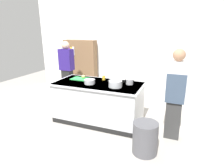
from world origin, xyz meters
TOP-DOWN VIEW (x-y plane):
  - ground_plane at (0.00, 0.00)m, footprint 10.00×10.00m
  - back_wall at (0.00, 2.10)m, footprint 6.40×0.12m
  - counter_island at (0.00, -0.00)m, footprint 1.98×0.98m
  - cutting_board at (-0.53, 0.14)m, footprint 0.40×0.28m
  - onion at (-0.47, 0.18)m, footprint 0.08×0.08m
  - stock_pot at (0.45, -0.13)m, footprint 0.34×0.28m
  - sauce_pan at (0.67, 0.15)m, footprint 0.22×0.15m
  - mixing_bowl at (-0.14, -0.12)m, footprint 0.23×0.23m
  - juice_cup at (0.01, 0.28)m, footprint 0.07×0.07m
  - trash_bin at (1.23, -0.79)m, footprint 0.43×0.43m
  - person_chef at (1.63, -0.12)m, footprint 0.38×0.25m
  - person_guest at (-1.43, 0.92)m, footprint 0.38×0.24m
  - bookshelf at (-1.49, 1.80)m, footprint 1.10×0.31m

SIDE VIEW (x-z plane):
  - ground_plane at x=0.00m, z-range 0.00..0.00m
  - trash_bin at x=1.23m, z-range 0.00..0.56m
  - counter_island at x=0.00m, z-range 0.02..0.92m
  - bookshelf at x=-1.49m, z-range 0.00..1.70m
  - cutting_board at x=-0.53m, z-range 0.90..0.92m
  - person_guest at x=-1.43m, z-range 0.05..1.77m
  - person_chef at x=1.63m, z-range 0.05..1.77m
  - mixing_bowl at x=-0.14m, z-range 0.90..1.00m
  - juice_cup at x=0.01m, z-range 0.90..1.00m
  - sauce_pan at x=0.67m, z-range 0.90..1.02m
  - onion at x=-0.47m, z-range 0.92..1.00m
  - stock_pot at x=0.45m, z-range 0.90..1.03m
  - back_wall at x=0.00m, z-range 0.00..3.00m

